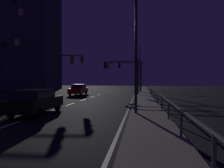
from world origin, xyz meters
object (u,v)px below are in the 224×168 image
object	(u,v)px
building_distant	(18,40)
traffic_light_mid_right	(122,69)
street_lamp_mid_block	(139,34)
traffic_light_near_right	(124,70)
street_lamp_far_end	(142,72)
traffic_light_overhead_east	(63,66)
car	(36,101)
traffic_light_far_left	(52,66)
traffic_light_near_left	(131,70)
street_lamp_across_street	(139,64)
car_oncoming	(79,89)

from	to	relation	value
building_distant	traffic_light_mid_right	bearing A→B (deg)	-29.05
street_lamp_mid_block	traffic_light_near_right	bearing A→B (deg)	98.32
street_lamp_far_end	traffic_light_near_right	bearing A→B (deg)	-100.17
traffic_light_overhead_east	building_distant	xyz separation A→B (m)	(-19.88, 19.29, 8.05)
car	traffic_light_mid_right	world-z (taller)	traffic_light_mid_right
car	traffic_light_far_left	world-z (taller)	traffic_light_far_left
car	traffic_light_near_left	world-z (taller)	traffic_light_near_left
traffic_light_overhead_east	traffic_light_near_left	bearing A→B (deg)	48.52
traffic_light_mid_right	traffic_light_far_left	world-z (taller)	traffic_light_far_left
traffic_light_overhead_east	street_lamp_mid_block	world-z (taller)	street_lamp_mid_block
car	street_lamp_across_street	xyz separation A→B (m)	(6.18, 23.75, 4.27)
traffic_light_far_left	street_lamp_far_end	world-z (taller)	street_lamp_far_end
building_distant	street_lamp_far_end	bearing A→B (deg)	6.75
street_lamp_mid_block	traffic_light_far_left	bearing A→B (deg)	139.70
traffic_light_mid_right	traffic_light_near_right	bearing A→B (deg)	85.32
car	car_oncoming	size ratio (longest dim) A/B	1.00
street_lamp_far_end	building_distant	size ratio (longest dim) A/B	0.27
car_oncoming	traffic_light_near_right	xyz separation A→B (m)	(6.35, 2.72, 2.92)
street_lamp_mid_block	building_distant	distance (m)	43.51
traffic_light_far_left	building_distant	bearing A→B (deg)	131.65
car_oncoming	street_lamp_far_end	xyz separation A→B (m)	(9.44, 19.93, 3.27)
car_oncoming	street_lamp_mid_block	distance (m)	17.52
car	building_distant	bearing A→B (deg)	126.42
street_lamp_across_street	car_oncoming	bearing A→B (deg)	-136.00
traffic_light_near_left	building_distant	size ratio (longest dim) A/B	0.22
car_oncoming	street_lamp_across_street	world-z (taller)	street_lamp_across_street
traffic_light_near_left	street_lamp_mid_block	world-z (taller)	street_lamp_mid_block
car_oncoming	traffic_light_overhead_east	bearing A→B (deg)	-110.64
traffic_light_near_right	street_lamp_mid_block	xyz separation A→B (m)	(2.52, -17.23, 1.28)
street_lamp_mid_block	traffic_light_near_left	bearing A→B (deg)	94.28
traffic_light_mid_right	traffic_light_far_left	size ratio (longest dim) A/B	1.00
traffic_light_mid_right	street_lamp_mid_block	distance (m)	15.98
building_distant	traffic_light_near_right	bearing A→B (deg)	-26.45
traffic_light_overhead_east	traffic_light_far_left	xyz separation A→B (m)	(0.05, -3.12, -0.28)
street_lamp_mid_block	car	bearing A→B (deg)	-171.87
car_oncoming	street_lamp_mid_block	xyz separation A→B (m)	(8.87, -14.51, 4.19)
car_oncoming	street_lamp_mid_block	bearing A→B (deg)	-58.55
traffic_light_near_left	car	bearing A→B (deg)	-102.46
traffic_light_mid_right	traffic_light_overhead_east	bearing A→B (deg)	-150.44
traffic_light_near_right	traffic_light_far_left	bearing A→B (deg)	-130.10
car	traffic_light_mid_right	distance (m)	17.32
traffic_light_overhead_east	traffic_light_near_left	xyz separation A→B (m)	(8.41, 9.51, -0.07)
traffic_light_near_right	street_lamp_far_end	distance (m)	17.49
traffic_light_near_left	building_distant	world-z (taller)	building_distant
car_oncoming	traffic_light_near_left	xyz separation A→B (m)	(7.30, 6.56, 3.13)
street_lamp_across_street	street_lamp_mid_block	xyz separation A→B (m)	(0.25, -22.83, -0.08)
car	traffic_light_overhead_east	distance (m)	13.35
traffic_light_far_left	car_oncoming	bearing A→B (deg)	80.10
traffic_light_far_left	street_lamp_mid_block	bearing A→B (deg)	-40.30
car	traffic_light_near_right	world-z (taller)	traffic_light_near_right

